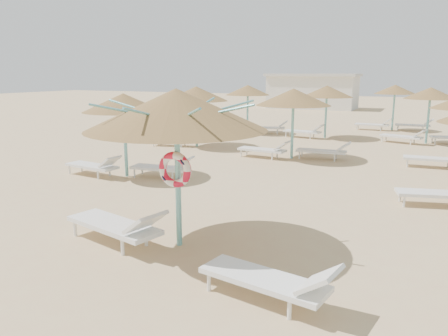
% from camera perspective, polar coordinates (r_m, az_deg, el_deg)
% --- Properties ---
extents(ground, '(120.00, 120.00, 0.00)m').
position_cam_1_polar(ground, '(8.59, -7.83, -10.36)').
color(ground, tan).
rests_on(ground, ground).
extents(main_palapa, '(3.37, 3.37, 3.02)m').
position_cam_1_polar(main_palapa, '(8.11, -6.24, 7.54)').
color(main_palapa, '#6AB6B7').
rests_on(main_palapa, ground).
extents(lounger_main_a, '(2.42, 1.22, 0.84)m').
position_cam_1_polar(lounger_main_a, '(8.80, -13.63, -7.23)').
color(lounger_main_a, white).
rests_on(lounger_main_a, ground).
extents(lounger_main_b, '(2.16, 0.97, 0.76)m').
position_cam_1_polar(lounger_main_b, '(6.57, 6.27, -14.27)').
color(lounger_main_b, white).
rests_on(lounger_main_b, ground).
extents(palapa_field, '(19.87, 18.68, 2.72)m').
position_cam_1_polar(palapa_field, '(17.61, 17.70, 8.47)').
color(palapa_field, '#6AB6B7').
rests_on(palapa_field, ground).
extents(service_hut, '(8.40, 4.40, 3.25)m').
position_cam_1_polar(service_hut, '(42.92, 11.50, 9.84)').
color(service_hut, silver).
rests_on(service_hut, ground).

